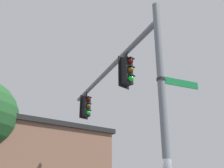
# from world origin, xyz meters

# --- Properties ---
(signal_pole) EXTENTS (0.22, 0.22, 7.38)m
(signal_pole) POSITION_xyz_m (0.00, 0.00, 3.69)
(signal_pole) COLOR slate
(signal_pole) RESTS_ON ground
(mast_arm) EXTENTS (3.08, 7.77, 0.20)m
(mast_arm) POSITION_xyz_m (-1.44, -3.85, 6.72)
(mast_arm) COLOR slate
(traffic_light_nearest_pole) EXTENTS (0.54, 0.49, 1.31)m
(traffic_light_nearest_pole) POSITION_xyz_m (-0.76, -2.00, 5.92)
(traffic_light_nearest_pole) COLOR black
(traffic_light_mid_inner) EXTENTS (0.54, 0.49, 1.31)m
(traffic_light_mid_inner) POSITION_xyz_m (-2.41, -6.40, 5.92)
(traffic_light_mid_inner) COLOR black
(street_name_sign) EXTENTS (1.37, 0.61, 0.22)m
(street_name_sign) POSITION_xyz_m (-0.41, 0.15, 4.74)
(street_name_sign) COLOR #147238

